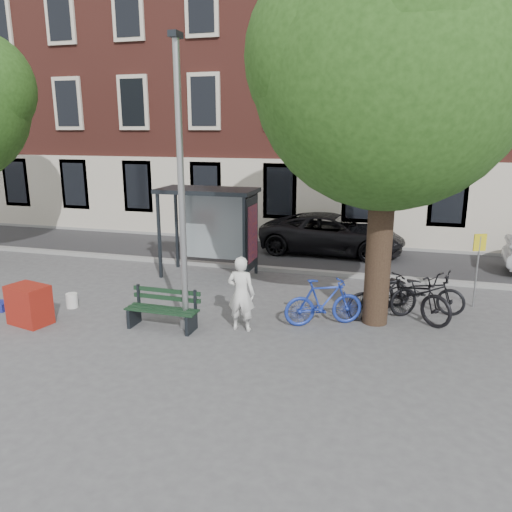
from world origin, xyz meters
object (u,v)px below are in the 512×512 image
object	(u,v)px
painter	(241,294)
car_dark	(332,234)
bike_a	(423,291)
notice_sign	(478,255)
bus_shelter	(222,213)
lamppost	(182,203)
bike_d	(382,296)
bench	(163,311)
bike_b	(324,302)
bike_c	(408,294)
red_stand	(29,305)

from	to	relation	value
painter	car_dark	world-z (taller)	painter
bike_a	notice_sign	bearing A→B (deg)	-49.36
bus_shelter	notice_sign	xyz separation A→B (m)	(6.91, -0.88, -0.59)
car_dark	notice_sign	size ratio (longest dim) A/B	2.72
lamppost	notice_sign	world-z (taller)	lamppost
painter	bike_d	xyz separation A→B (m)	(2.94, 1.50, -0.28)
bike_a	car_dark	size ratio (longest dim) A/B	0.39
bus_shelter	bench	bearing A→B (deg)	-88.51
bench	bike_d	bearing A→B (deg)	23.03
bench	bike_b	distance (m)	3.58
painter	notice_sign	size ratio (longest dim) A/B	0.90
bench	lamppost	bearing A→B (deg)	13.10
bench	bike_c	distance (m)	5.61
lamppost	painter	size ratio (longest dim) A/B	3.67
lamppost	painter	world-z (taller)	lamppost
lamppost	car_dark	bearing A→B (deg)	74.55
bus_shelter	bike_b	size ratio (longest dim) A/B	1.58
bike_b	notice_sign	xyz separation A→B (m)	(3.41, 2.19, 0.79)
notice_sign	car_dark	bearing A→B (deg)	108.41
bike_c	bike_d	bearing A→B (deg)	147.09
red_stand	notice_sign	bearing A→B (deg)	21.91
lamppost	red_stand	size ratio (longest dim) A/B	6.79
painter	bench	bearing A→B (deg)	11.76
bus_shelter	bike_c	distance (m)	5.86
bike_a	bike_c	distance (m)	0.70
bike_b	bus_shelter	bearing A→B (deg)	22.93
lamppost	bench	size ratio (longest dim) A/B	3.72
lamppost	notice_sign	bearing A→B (deg)	27.11
bike_a	bike_d	bearing A→B (deg)	145.35
bench	bus_shelter	bearing A→B (deg)	92.56
bike_c	notice_sign	world-z (taller)	notice_sign
bus_shelter	bike_a	bearing A→B (deg)	-14.93
red_stand	notice_sign	size ratio (longest dim) A/B	0.49
lamppost	bike_c	xyz separation A→B (m)	(4.70, 2.00, -2.19)
car_dark	notice_sign	xyz separation A→B (m)	(4.13, -4.62, 0.63)
bench	notice_sign	size ratio (longest dim) A/B	0.89
bench	bike_d	size ratio (longest dim) A/B	0.90
bike_d	bike_b	bearing A→B (deg)	87.78
lamppost	bike_c	distance (m)	5.56
bike_b	notice_sign	bearing A→B (deg)	-83.06
bike_a	notice_sign	xyz separation A→B (m)	(1.23, 0.63, 0.82)
bike_c	red_stand	size ratio (longest dim) A/B	2.51
bike_a	lamppost	bearing A→B (deg)	130.63
lamppost	car_dark	size ratio (longest dim) A/B	1.22
bike_d	notice_sign	world-z (taller)	notice_sign
painter	bike_b	world-z (taller)	painter
bike_b	car_dark	world-z (taller)	car_dark
bike_a	red_stand	size ratio (longest dim) A/B	2.16
lamppost	bike_a	bearing A→B (deg)	27.11
bus_shelter	bike_d	bearing A→B (deg)	-26.26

